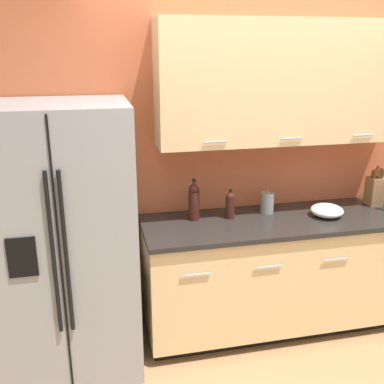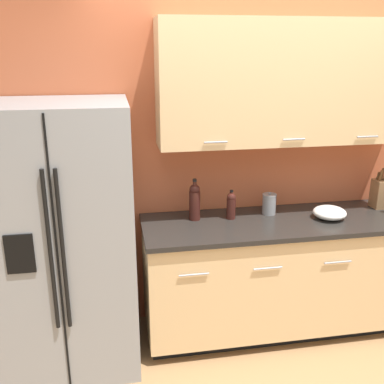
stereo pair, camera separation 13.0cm
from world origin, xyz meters
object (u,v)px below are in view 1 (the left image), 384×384
(refrigerator, at_px, (64,242))
(wine_bottle, at_px, (194,201))
(oil_bottle, at_px, (230,205))
(mixing_bowl, at_px, (327,210))
(steel_canister, at_px, (267,203))
(knife_block, at_px, (376,190))

(refrigerator, relative_size, wine_bottle, 5.86)
(oil_bottle, relative_size, mixing_bowl, 0.91)
(mixing_bowl, bearing_deg, oil_bottle, 170.11)
(wine_bottle, relative_size, mixing_bowl, 1.28)
(refrigerator, bearing_deg, steel_canister, 7.49)
(steel_canister, relative_size, mixing_bowl, 0.71)
(knife_block, distance_m, mixing_bowl, 0.53)
(steel_canister, distance_m, mixing_bowl, 0.44)
(wine_bottle, relative_size, oil_bottle, 1.41)
(refrigerator, bearing_deg, oil_bottle, 7.25)
(refrigerator, distance_m, oil_bottle, 1.19)
(refrigerator, xyz_separation_m, steel_canister, (1.49, 0.20, 0.09))
(refrigerator, distance_m, steel_canister, 1.50)
(knife_block, xyz_separation_m, mixing_bowl, (-0.50, -0.16, -0.08))
(knife_block, bearing_deg, steel_canister, 179.20)
(knife_block, distance_m, oil_bottle, 1.22)
(wine_bottle, height_order, mixing_bowl, wine_bottle)
(refrigerator, height_order, knife_block, refrigerator)
(wine_bottle, distance_m, oil_bottle, 0.27)
(oil_bottle, height_order, steel_canister, oil_bottle)
(mixing_bowl, bearing_deg, refrigerator, -179.24)
(knife_block, distance_m, steel_canister, 0.91)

